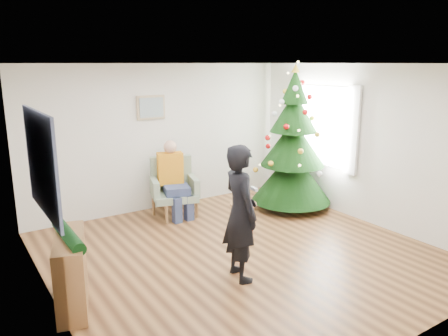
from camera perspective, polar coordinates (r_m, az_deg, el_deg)
floor at (r=6.26m, az=2.29°, el=-11.05°), size 5.00×5.00×0.00m
ceiling at (r=5.69m, az=2.54°, el=13.49°), size 5.00×5.00×0.00m
wall_back at (r=7.96m, az=-8.14°, el=4.00°), size 5.00×0.00×5.00m
wall_front at (r=4.15m, az=23.04°, el=-5.92°), size 5.00×0.00×5.00m
wall_left at (r=4.87m, az=-22.30°, el=-3.04°), size 0.00×5.00×5.00m
wall_right at (r=7.55m, az=18.06°, el=2.93°), size 0.00×5.00×5.00m
window_panel at (r=8.15m, az=12.56°, el=5.45°), size 0.04×1.30×1.40m
curtains at (r=8.12m, az=12.41°, el=5.43°), size 0.05×1.75×1.50m
christmas_tree at (r=7.93m, az=8.97°, el=2.98°), size 1.44×1.44×2.60m
stool at (r=6.56m, az=2.49°, el=-6.99°), size 0.40×0.40×0.59m
laptop at (r=6.46m, az=2.52°, el=-4.47°), size 0.38×0.37×0.03m
armchair at (r=7.66m, az=-6.55°, el=-3.47°), size 0.91×0.88×1.01m
seated_person at (r=7.52m, az=-6.55°, el=-1.35°), size 0.52×0.68×1.32m
standing_man at (r=5.30m, az=2.15°, el=-5.89°), size 0.50×0.67×1.69m
game_controller at (r=5.29m, az=3.96°, el=-2.75°), size 0.06×0.13×0.04m
console at (r=5.15m, az=-19.32°, el=-12.63°), size 0.57×1.04×0.80m
garland at (r=4.98m, az=-19.70°, el=-8.28°), size 0.14×0.90×0.14m
tapestry at (r=5.10m, az=-22.78°, el=0.54°), size 0.03×1.50×1.15m
framed_picture at (r=7.78m, az=-9.51°, el=7.81°), size 0.52×0.05×0.42m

